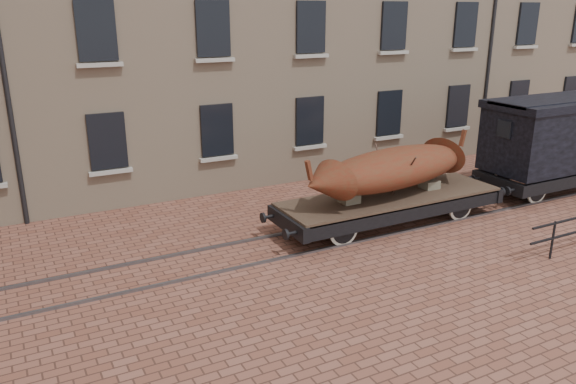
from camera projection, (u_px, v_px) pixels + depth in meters
name	position (u px, v px, depth m)	size (l,w,h in m)	color
ground	(364.00, 229.00, 16.00)	(90.00, 90.00, 0.00)	brown
rail_track	(364.00, 228.00, 15.99)	(30.00, 1.52, 0.06)	#59595E
flatcar_wagon	(390.00, 201.00, 16.16)	(7.55, 2.05, 1.14)	#4D3D2F
iron_boat	(394.00, 168.00, 15.88)	(6.36, 2.63, 1.54)	#601D11
goods_van	(560.00, 133.00, 18.84)	(6.21, 2.26, 3.21)	black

